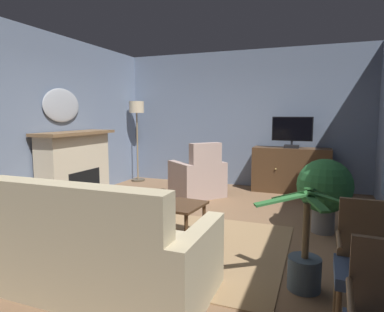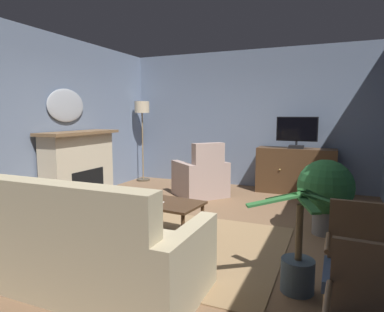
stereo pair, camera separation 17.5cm
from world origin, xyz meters
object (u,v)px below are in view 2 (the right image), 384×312
at_px(tv_cabinet, 296,172).
at_px(cat, 139,210).
at_px(folded_newspaper, 150,202).
at_px(sofa_floral, 90,253).
at_px(fireplace, 80,169).
at_px(side_chair_beside_plant, 361,267).
at_px(floor_lamp, 142,117).
at_px(television, 297,132).
at_px(tv_remote, 155,197).
at_px(armchair_by_fireplace, 201,178).
at_px(potted_plant_tall_palm_by_window, 298,264).
at_px(coffee_table, 163,206).
at_px(wall_mirror_oval, 66,106).
at_px(potted_plant_small_fern_corner, 325,189).

xyz_separation_m(tv_cabinet, cat, (-1.99, -2.48, -0.33)).
relative_size(folded_newspaper, sofa_floral, 0.15).
distance_m(fireplace, side_chair_beside_plant, 4.71).
relative_size(fireplace, folded_newspaper, 5.29).
relative_size(cat, floor_lamp, 0.33).
xyz_separation_m(television, tv_remote, (-1.44, -2.90, -0.74)).
bearing_deg(tv_remote, floor_lamp, -129.67).
xyz_separation_m(armchair_by_fireplace, potted_plant_tall_palm_by_window, (2.02, -2.84, -0.08)).
bearing_deg(coffee_table, armchair_by_fireplace, 98.60).
bearing_deg(potted_plant_tall_palm_by_window, cat, 151.71).
xyz_separation_m(coffee_table, tv_remote, (-0.17, 0.11, 0.06)).
bearing_deg(armchair_by_fireplace, tv_remote, -85.73).
distance_m(tv_remote, sofa_floral, 1.51).
distance_m(tv_remote, side_chair_beside_plant, 2.65).
relative_size(wall_mirror_oval, sofa_floral, 0.44).
xyz_separation_m(coffee_table, side_chair_beside_plant, (2.14, -1.19, 0.12)).
height_order(fireplace, folded_newspaper, fireplace).
bearing_deg(floor_lamp, wall_mirror_oval, -96.50).
bearing_deg(armchair_by_fireplace, fireplace, -145.13).
relative_size(potted_plant_tall_palm_by_window, cat, 1.55).
height_order(fireplace, coffee_table, fireplace).
xyz_separation_m(coffee_table, floor_lamp, (-2.10, 2.96, 1.07)).
relative_size(tv_remote, folded_newspaper, 0.57).
distance_m(television, potted_plant_tall_palm_by_window, 3.87).
bearing_deg(tv_remote, television, 169.83).
relative_size(fireplace, sofa_floral, 0.81).
bearing_deg(cat, tv_cabinet, 51.25).
bearing_deg(coffee_table, side_chair_beside_plant, -29.19).
relative_size(tv_cabinet, coffee_table, 1.45).
xyz_separation_m(tv_cabinet, floor_lamp, (-3.37, -0.09, 1.04)).
distance_m(sofa_floral, potted_plant_small_fern_corner, 2.91).
distance_m(folded_newspaper, potted_plant_small_fern_corner, 2.21).
distance_m(television, cat, 3.33).
distance_m(wall_mirror_oval, potted_plant_tall_palm_by_window, 4.57).
bearing_deg(television, floor_lamp, -179.30).
xyz_separation_m(fireplace, television, (3.36, 2.12, 0.61)).
distance_m(wall_mirror_oval, television, 4.21).
bearing_deg(floor_lamp, folded_newspaper, -57.27).
distance_m(coffee_table, potted_plant_small_fern_corner, 2.06).
bearing_deg(side_chair_beside_plant, potted_plant_tall_palm_by_window, 132.86).
bearing_deg(folded_newspaper, tv_cabinet, 83.79).
bearing_deg(tv_cabinet, coffee_table, -112.59).
distance_m(tv_cabinet, floor_lamp, 3.53).
height_order(television, floor_lamp, floor_lamp).
bearing_deg(sofa_floral, cat, 110.59).
distance_m(coffee_table, side_chair_beside_plant, 2.45).
xyz_separation_m(sofa_floral, potted_plant_small_fern_corner, (1.84, 2.25, 0.26)).
relative_size(side_chair_beside_plant, potted_plant_tall_palm_by_window, 0.99).
bearing_deg(tv_remote, folded_newspaper, 25.02).
bearing_deg(wall_mirror_oval, coffee_table, -20.80).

